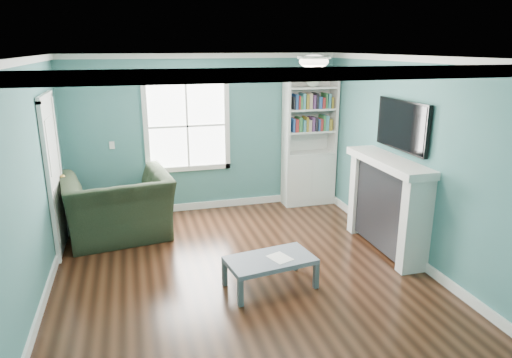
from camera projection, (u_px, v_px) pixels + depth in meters
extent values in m
plane|color=black|center=(242.00, 274.00, 5.63)|extent=(5.00, 5.00, 0.00)
plane|color=#3B7472|center=(206.00, 134.00, 7.57)|extent=(4.50, 0.00, 4.50)
plane|color=#3B7472|center=(331.00, 273.00, 2.95)|extent=(4.50, 0.00, 4.50)
plane|color=#3B7472|center=(28.00, 189.00, 4.69)|extent=(0.00, 5.00, 5.00)
plane|color=#3B7472|center=(412.00, 161.00, 5.83)|extent=(0.00, 5.00, 5.00)
plane|color=white|center=(240.00, 57.00, 4.90)|extent=(5.00, 5.00, 0.00)
cube|color=white|center=(208.00, 205.00, 7.91)|extent=(4.50, 0.03, 0.12)
cube|color=white|center=(46.00, 295.00, 5.04)|extent=(0.03, 5.00, 0.12)
cube|color=white|center=(402.00, 249.00, 6.18)|extent=(0.03, 5.00, 0.12)
cube|color=white|center=(203.00, 56.00, 7.20)|extent=(4.50, 0.04, 0.08)
cube|color=white|center=(340.00, 74.00, 2.61)|extent=(4.50, 0.04, 0.08)
cube|color=white|center=(12.00, 63.00, 4.34)|extent=(0.04, 5.00, 0.08)
cube|color=white|center=(420.00, 59.00, 5.47)|extent=(0.04, 5.00, 0.08)
cube|color=white|center=(187.00, 126.00, 7.45)|extent=(1.24, 0.01, 1.34)
cube|color=white|center=(146.00, 128.00, 7.27)|extent=(0.08, 0.06, 1.50)
cube|color=white|center=(227.00, 124.00, 7.61)|extent=(0.08, 0.06, 1.50)
cube|color=white|center=(189.00, 168.00, 7.64)|extent=(1.40, 0.06, 0.08)
cube|color=white|center=(185.00, 82.00, 7.24)|extent=(1.40, 0.06, 0.08)
cube|color=white|center=(187.00, 126.00, 7.44)|extent=(1.24, 0.03, 0.03)
cube|color=white|center=(187.00, 126.00, 7.44)|extent=(0.03, 0.03, 1.34)
cube|color=silver|center=(308.00, 179.00, 8.07)|extent=(0.90, 0.35, 0.90)
cube|color=silver|center=(286.00, 115.00, 7.64)|extent=(0.04, 0.35, 1.40)
cube|color=silver|center=(333.00, 113.00, 7.86)|extent=(0.04, 0.35, 1.40)
cube|color=silver|center=(307.00, 112.00, 7.90)|extent=(0.90, 0.02, 1.40)
cube|color=silver|center=(312.00, 73.00, 7.56)|extent=(0.90, 0.35, 0.04)
cube|color=silver|center=(309.00, 153.00, 7.94)|extent=(0.84, 0.33, 0.03)
cube|color=silver|center=(310.00, 131.00, 7.84)|extent=(0.84, 0.33, 0.03)
cube|color=silver|center=(310.00, 109.00, 7.73)|extent=(0.84, 0.33, 0.03)
cube|color=silver|center=(311.00, 88.00, 7.63)|extent=(0.84, 0.33, 0.03)
cube|color=#264C8C|center=(310.00, 124.00, 7.78)|extent=(0.70, 0.25, 0.22)
cube|color=maroon|center=(311.00, 102.00, 7.67)|extent=(0.70, 0.25, 0.22)
cylinder|color=beige|center=(312.00, 79.00, 7.54)|extent=(0.26, 0.06, 0.26)
cube|color=black|center=(388.00, 208.00, 6.18)|extent=(0.30, 1.20, 1.10)
cube|color=black|center=(385.00, 222.00, 6.23)|extent=(0.22, 0.65, 0.70)
cube|color=silver|center=(415.00, 226.00, 5.55)|extent=(0.36, 0.16, 1.20)
cube|color=silver|center=(363.00, 193.00, 6.79)|extent=(0.36, 0.16, 1.20)
cube|color=silver|center=(389.00, 162.00, 5.98)|extent=(0.44, 1.58, 0.10)
cube|color=black|center=(402.00, 125.00, 5.89)|extent=(0.06, 1.10, 0.65)
cube|color=silver|center=(54.00, 178.00, 6.07)|extent=(0.04, 0.80, 2.05)
cube|color=white|center=(50.00, 187.00, 5.65)|extent=(0.05, 0.08, 2.13)
cube|color=white|center=(59.00, 169.00, 6.49)|extent=(0.05, 0.08, 2.13)
cube|color=white|center=(44.00, 97.00, 5.77)|extent=(0.05, 0.98, 0.08)
sphere|color=#BF8C3F|center=(62.00, 177.00, 6.38)|extent=(0.07, 0.07, 0.07)
ellipsoid|color=white|center=(314.00, 61.00, 5.23)|extent=(0.34, 0.34, 0.15)
cylinder|color=white|center=(314.00, 57.00, 5.22)|extent=(0.38, 0.38, 0.03)
cube|color=white|center=(112.00, 145.00, 7.21)|extent=(0.08, 0.01, 0.12)
imported|color=black|center=(117.00, 196.00, 6.56)|extent=(1.58, 1.15, 1.27)
cube|color=#4A5359|center=(240.00, 293.00, 4.91)|extent=(0.06, 0.06, 0.31)
cube|color=#4A5359|center=(316.00, 276.00, 5.28)|extent=(0.06, 0.06, 0.31)
cube|color=#4A5359|center=(225.00, 273.00, 5.34)|extent=(0.06, 0.06, 0.31)
cube|color=#4A5359|center=(295.00, 258.00, 5.71)|extent=(0.06, 0.06, 0.31)
cube|color=slate|center=(270.00, 260.00, 5.26)|extent=(1.07, 0.69, 0.05)
cube|color=white|center=(280.00, 258.00, 5.25)|extent=(0.29, 0.33, 0.00)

